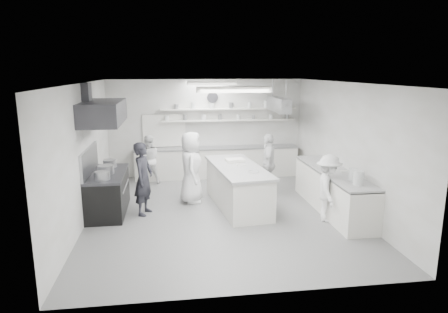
{
  "coord_description": "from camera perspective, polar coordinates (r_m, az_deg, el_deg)",
  "views": [
    {
      "loc": [
        -1.13,
        -8.72,
        3.28
      ],
      "look_at": [
        0.16,
        0.6,
        1.21
      ],
      "focal_mm": 31.76,
      "sensor_mm": 36.0,
      "label": 1
    }
  ],
  "objects": [
    {
      "name": "bowl_island_a",
      "position": [
        9.03,
        4.33,
        -2.35
      ],
      "size": [
        0.27,
        0.27,
        0.06
      ],
      "primitive_type": "imported",
      "rotation": [
        0.0,
        0.0,
        -0.12
      ],
      "color": "#9B9CA0",
      "rests_on": "prep_island"
    },
    {
      "name": "cook_island_right",
      "position": [
        10.73,
        6.41,
        -1.0
      ],
      "size": [
        0.66,
        1.03,
        1.62
      ],
      "primitive_type": "imported",
      "rotation": [
        0.0,
        0.0,
        -1.87
      ],
      "color": "white",
      "rests_on": "floor"
    },
    {
      "name": "prep_island",
      "position": [
        9.68,
        1.98,
        -4.44
      ],
      "size": [
        1.27,
        2.7,
        0.96
      ],
      "primitive_type": "cube",
      "rotation": [
        0.0,
        0.0,
        0.12
      ],
      "color": "silver",
      "rests_on": "floor"
    },
    {
      "name": "shelf_lower",
      "position": [
        12.33,
        0.71,
        5.25
      ],
      "size": [
        4.2,
        0.26,
        0.04
      ],
      "primitive_type": "cube",
      "color": "silver",
      "rests_on": "wall_back"
    },
    {
      "name": "exhaust_hood",
      "position": [
        9.29,
        -17.05,
        6.1
      ],
      "size": [
        0.85,
        2.0,
        0.5
      ],
      "primitive_type": "cube",
      "color": "#35353A",
      "rests_on": "wall_left"
    },
    {
      "name": "cook_back",
      "position": [
        11.75,
        -10.84,
        -0.44
      ],
      "size": [
        0.78,
        0.65,
        1.44
      ],
      "primitive_type": "imported",
      "rotation": [
        0.0,
        0.0,
        -2.98
      ],
      "color": "white",
      "rests_on": "floor"
    },
    {
      "name": "ceiling",
      "position": [
        8.8,
        -0.51,
        10.62
      ],
      "size": [
        6.0,
        7.0,
        0.02
      ],
      "primitive_type": "cube",
      "color": "white",
      "rests_on": "wall_back"
    },
    {
      "name": "wall_back",
      "position": [
        12.4,
        -2.59,
        4.12
      ],
      "size": [
        6.0,
        0.04,
        3.0
      ],
      "primitive_type": "cube",
      "color": "silver",
      "rests_on": "floor"
    },
    {
      "name": "cook_right",
      "position": [
        8.98,
        14.75,
        -4.43
      ],
      "size": [
        0.79,
        1.08,
        1.49
      ],
      "primitive_type": "imported",
      "rotation": [
        0.0,
        0.0,
        1.3
      ],
      "color": "white",
      "rests_on": "floor"
    },
    {
      "name": "shelf_upper",
      "position": [
        12.29,
        0.72,
        6.87
      ],
      "size": [
        4.2,
        0.26,
        0.04
      ],
      "primitive_type": "cube",
      "color": "silver",
      "rests_on": "wall_back"
    },
    {
      "name": "bowl_right",
      "position": [
        9.54,
        17.01,
        -2.21
      ],
      "size": [
        0.25,
        0.25,
        0.05
      ],
      "primitive_type": "imported",
      "rotation": [
        0.0,
        0.0,
        -0.23
      ],
      "color": "silver",
      "rests_on": "right_counter"
    },
    {
      "name": "stove_pot",
      "position": [
        9.41,
        -16.64,
        -1.96
      ],
      "size": [
        0.37,
        0.37,
        0.25
      ],
      "primitive_type": "cylinder",
      "color": "#9B9CA0",
      "rests_on": "stove"
    },
    {
      "name": "pass_through_window",
      "position": [
        12.34,
        -8.61,
        3.71
      ],
      "size": [
        1.3,
        0.04,
        1.0
      ],
      "primitive_type": "cube",
      "color": "black",
      "rests_on": "wall_back"
    },
    {
      "name": "floor",
      "position": [
        9.39,
        -0.48,
        -8.13
      ],
      "size": [
        6.0,
        7.0,
        0.02
      ],
      "primitive_type": "cube",
      "color": "gray",
      "rests_on": "ground"
    },
    {
      "name": "wall_left",
      "position": [
        9.1,
        -19.58,
        0.37
      ],
      "size": [
        0.04,
        7.0,
        3.0
      ],
      "primitive_type": "cube",
      "color": "silver",
      "rests_on": "floor"
    },
    {
      "name": "pot_rack",
      "position": [
        11.6,
        7.87,
        7.42
      ],
      "size": [
        0.3,
        1.6,
        0.4
      ],
      "primitive_type": "cube",
      "color": "#9B9CA0",
      "rests_on": "ceiling"
    },
    {
      "name": "cook_stove",
      "position": [
        9.24,
        -11.5,
        -3.15
      ],
      "size": [
        0.59,
        0.72,
        1.69
      ],
      "primitive_type": "imported",
      "rotation": [
        0.0,
        0.0,
        1.23
      ],
      "color": "#24242B",
      "rests_on": "floor"
    },
    {
      "name": "bowl_island_b",
      "position": [
        9.63,
        2.41,
        -1.36
      ],
      "size": [
        0.28,
        0.28,
        0.07
      ],
      "primitive_type": "imported",
      "rotation": [
        0.0,
        0.0,
        0.41
      ],
      "color": "silver",
      "rests_on": "prep_island"
    },
    {
      "name": "light_fixture_front",
      "position": [
        7.02,
        1.41,
        9.61
      ],
      "size": [
        1.3,
        0.25,
        0.1
      ],
      "primitive_type": "cube",
      "color": "silver",
      "rests_on": "ceiling"
    },
    {
      "name": "cook_island_left",
      "position": [
        9.91,
        -4.75,
        -1.59
      ],
      "size": [
        0.6,
        0.89,
        1.79
      ],
      "primitive_type": "imported",
      "rotation": [
        0.0,
        0.0,
        1.54
      ],
      "color": "white",
      "rests_on": "floor"
    },
    {
      "name": "wall_right",
      "position": [
        9.81,
        17.16,
        1.38
      ],
      "size": [
        0.04,
        7.0,
        3.0
      ],
      "primitive_type": "cube",
      "color": "silver",
      "rests_on": "floor"
    },
    {
      "name": "wall_front",
      "position": [
        5.63,
        4.13,
        -6.07
      ],
      "size": [
        6.0,
        0.04,
        3.0
      ],
      "primitive_type": "cube",
      "color": "silver",
      "rests_on": "floor"
    },
    {
      "name": "light_fixture_rear",
      "position": [
        10.59,
        -1.79,
        10.53
      ],
      "size": [
        1.3,
        0.25,
        0.1
      ],
      "primitive_type": "cube",
      "color": "silver",
      "rests_on": "ceiling"
    },
    {
      "name": "back_counter",
      "position": [
        12.33,
        -1.02,
        -0.84
      ],
      "size": [
        5.0,
        0.6,
        0.92
      ],
      "primitive_type": "cube",
      "color": "silver",
      "rests_on": "floor"
    },
    {
      "name": "stove",
      "position": [
        9.66,
        -16.34,
        -5.16
      ],
      "size": [
        0.8,
        1.8,
        0.9
      ],
      "primitive_type": "cube",
      "color": "black",
      "rests_on": "floor"
    },
    {
      "name": "right_counter",
      "position": [
        9.74,
        15.39,
        -4.85
      ],
      "size": [
        0.74,
        3.3,
        0.94
      ],
      "primitive_type": "cube",
      "color": "silver",
      "rests_on": "floor"
    },
    {
      "name": "wall_clock",
      "position": [
        12.28,
        -1.67,
        8.5
      ],
      "size": [
        0.32,
        0.05,
        0.32
      ],
      "primitive_type": "cylinder",
      "rotation": [
        1.57,
        0.0,
        0.0
      ],
      "color": "white",
      "rests_on": "wall_back"
    }
  ]
}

